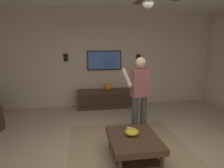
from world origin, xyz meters
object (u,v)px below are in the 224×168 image
(bowl, at_px, (132,132))
(wall_speaker_left, at_px, (138,58))
(vase_round, at_px, (108,86))
(wall_speaker_right, at_px, (66,58))
(coffee_table, at_px, (134,142))
(remote_white, at_px, (131,128))
(tv, at_px, (104,60))
(media_console, at_px, (106,99))
(person_standing, at_px, (139,91))

(bowl, relative_size, wall_speaker_left, 1.07)
(vase_round, xyz_separation_m, wall_speaker_right, (0.28, 1.20, 0.85))
(coffee_table, bearing_deg, wall_speaker_left, -17.69)
(remote_white, relative_size, wall_speaker_right, 0.68)
(vase_round, distance_m, wall_speaker_left, 1.33)
(tv, distance_m, wall_speaker_right, 1.14)
(remote_white, bearing_deg, coffee_table, -57.86)
(media_console, height_order, person_standing, person_standing)
(tv, relative_size, person_standing, 0.63)
(bowl, distance_m, vase_round, 2.73)
(tv, bearing_deg, person_standing, 12.64)
(person_standing, distance_m, wall_speaker_left, 2.26)
(media_console, xyz_separation_m, wall_speaker_left, (0.25, -1.07, 1.20))
(tv, xyz_separation_m, wall_speaker_left, (0.01, -1.07, 0.06))
(vase_round, relative_size, wall_speaker_left, 1.00)
(remote_white, bearing_deg, bowl, -63.41)
(media_console, xyz_separation_m, wall_speaker_right, (0.25, 1.14, 1.24))
(media_console, xyz_separation_m, tv, (0.24, -0.00, 1.14))
(remote_white, bearing_deg, wall_speaker_left, 109.10)
(person_standing, relative_size, wall_speaker_left, 7.45)
(vase_round, bearing_deg, wall_speaker_right, 76.74)
(person_standing, distance_m, bowl, 1.09)
(media_console, height_order, wall_speaker_right, wall_speaker_right)
(tv, distance_m, bowl, 3.14)
(person_standing, relative_size, bowl, 6.96)
(tv, relative_size, vase_round, 4.69)
(media_console, bearing_deg, tv, -180.00)
(vase_round, bearing_deg, media_console, 65.28)
(tv, relative_size, wall_speaker_left, 4.69)
(coffee_table, bearing_deg, media_console, 1.81)
(coffee_table, xyz_separation_m, media_console, (2.82, 0.09, -0.02))
(person_standing, xyz_separation_m, vase_round, (1.83, 0.41, -0.27))
(wall_speaker_right, bearing_deg, vase_round, -103.26)
(person_standing, distance_m, vase_round, 1.89)
(media_console, relative_size, bowl, 7.21)
(coffee_table, height_order, wall_speaker_right, wall_speaker_right)
(tv, distance_m, remote_white, 2.94)
(media_console, xyz_separation_m, remote_white, (-2.52, -0.12, 0.14))
(person_standing, bearing_deg, media_console, 5.95)
(coffee_table, xyz_separation_m, vase_round, (2.79, 0.02, 0.36))
(person_standing, bearing_deg, bowl, 147.74)
(person_standing, xyz_separation_m, bowl, (-0.89, 0.40, -0.48))
(coffee_table, bearing_deg, remote_white, -5.85)
(media_console, bearing_deg, wall_speaker_left, 103.36)
(wall_speaker_left, bearing_deg, tv, 90.70)
(media_console, distance_m, person_standing, 2.03)
(bowl, height_order, wall_speaker_right, wall_speaker_right)
(bowl, relative_size, remote_white, 1.57)
(remote_white, bearing_deg, media_console, 130.71)
(coffee_table, xyz_separation_m, wall_speaker_right, (3.07, 1.23, 1.22))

